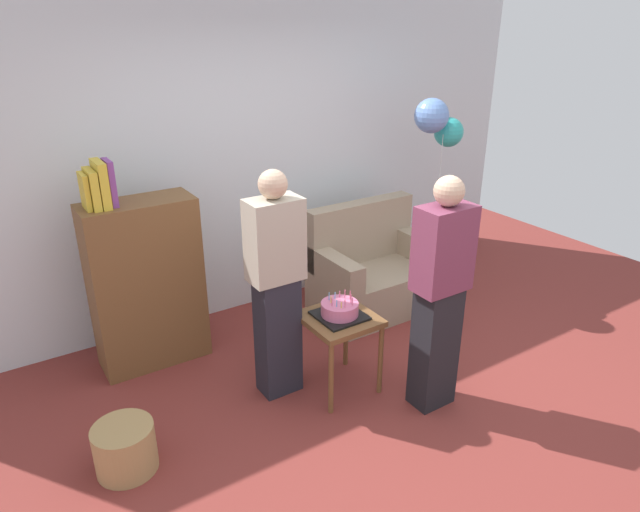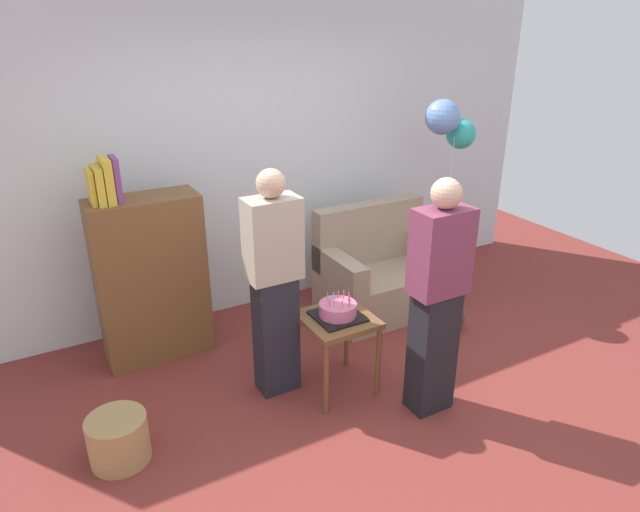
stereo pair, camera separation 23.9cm
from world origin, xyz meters
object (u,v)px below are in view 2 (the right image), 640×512
at_px(bookshelf, 150,277).
at_px(handbag, 451,321).
at_px(person_holding_cake, 437,299).
at_px(side_table, 337,328).
at_px(balloon_bunch, 450,124).
at_px(couch, 380,274).
at_px(birthday_cake, 338,311).
at_px(person_blowing_candles, 274,284).
at_px(wicker_basket, 118,439).

xyz_separation_m(bookshelf, handbag, (2.27, -0.89, -0.57)).
distance_m(bookshelf, person_holding_cake, 2.16).
distance_m(side_table, balloon_bunch, 2.12).
relative_size(person_holding_cake, handbag, 5.82).
bearing_deg(couch, side_table, -138.37).
xyz_separation_m(birthday_cake, person_blowing_candles, (-0.37, 0.22, 0.20)).
height_order(birthday_cake, balloon_bunch, balloon_bunch).
height_order(bookshelf, birthday_cake, bookshelf).
bearing_deg(birthday_cake, side_table, 176.70).
relative_size(couch, person_holding_cake, 0.67).
xyz_separation_m(birthday_cake, handbag, (1.26, 0.20, -0.53)).
relative_size(couch, handbag, 3.93).
height_order(side_table, person_holding_cake, person_holding_cake).
distance_m(side_table, handbag, 1.33).
height_order(bookshelf, person_holding_cake, person_holding_cake).
distance_m(bookshelf, birthday_cake, 1.49).
relative_size(bookshelf, birthday_cake, 5.05).
bearing_deg(handbag, person_blowing_candles, 179.53).
distance_m(person_blowing_candles, wicker_basket, 1.35).
xyz_separation_m(person_holding_cake, wicker_basket, (-1.97, 0.51, -0.68)).
xyz_separation_m(couch, balloon_bunch, (0.62, -0.06, 1.31)).
bearing_deg(side_table, couch, 41.63).
height_order(bookshelf, side_table, bookshelf).
bearing_deg(person_blowing_candles, couch, 19.68).
xyz_separation_m(side_table, person_holding_cake, (0.44, -0.49, 0.34)).
relative_size(bookshelf, balloon_bunch, 0.87).
height_order(couch, bookshelf, bookshelf).
height_order(side_table, birthday_cake, birthday_cake).
bearing_deg(couch, balloon_bunch, -5.38).
height_order(couch, balloon_bunch, balloon_bunch).
bearing_deg(birthday_cake, couch, 41.63).
relative_size(person_holding_cake, wicker_basket, 4.53).
relative_size(person_blowing_candles, person_holding_cake, 1.00).
bearing_deg(birthday_cake, wicker_basket, 179.26).
bearing_deg(birthday_cake, person_holding_cake, -47.67).
xyz_separation_m(birthday_cake, wicker_basket, (-1.52, 0.02, -0.48)).
height_order(side_table, balloon_bunch, balloon_bunch).
distance_m(couch, person_holding_cake, 1.53).
relative_size(side_table, person_holding_cake, 0.36).
height_order(bookshelf, handbag, bookshelf).
relative_size(bookshelf, wicker_basket, 4.49).
bearing_deg(side_table, wicker_basket, 179.26).
bearing_deg(person_holding_cake, handbag, -124.36).
bearing_deg(balloon_bunch, person_holding_cake, -131.60).
bearing_deg(couch, bookshelf, 173.25).
bearing_deg(wicker_basket, balloon_bunch, 14.10).
height_order(person_holding_cake, handbag, person_holding_cake).
height_order(side_table, person_blowing_candles, person_blowing_candles).
distance_m(person_holding_cake, handbag, 1.30).
height_order(person_blowing_candles, handbag, person_blowing_candles).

